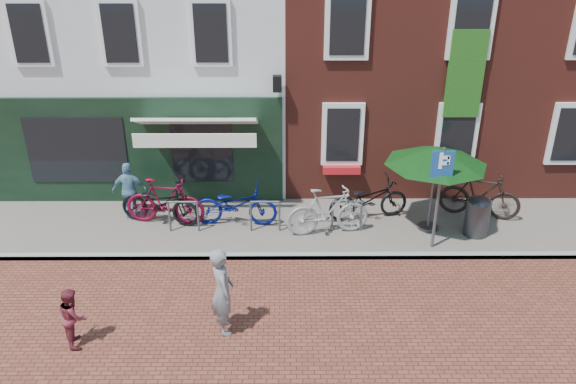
{
  "coord_description": "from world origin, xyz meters",
  "views": [
    {
      "loc": [
        -1.0,
        -11.1,
        6.98
      ],
      "look_at": [
        -0.94,
        0.89,
        1.31
      ],
      "focal_mm": 35.33,
      "sensor_mm": 36.0,
      "label": 1
    }
  ],
  "objects_px": {
    "boy": "(73,316)",
    "bicycle_5": "(480,195)",
    "bicycle_2": "(235,205)",
    "bicycle_3": "(328,211)",
    "litter_bin": "(478,214)",
    "parking_sign": "(440,182)",
    "woman": "(222,291)",
    "parasol": "(437,152)",
    "cafe_person": "(130,191)",
    "bicycle_4": "(368,199)",
    "bicycle_0": "(160,203)",
    "bicycle_1": "(165,202)"
  },
  "relations": [
    {
      "from": "cafe_person",
      "to": "bicycle_2",
      "type": "xyz_separation_m",
      "value": [
        2.71,
        -0.4,
        -0.21
      ]
    },
    {
      "from": "litter_bin",
      "to": "boy",
      "type": "height_order",
      "value": "litter_bin"
    },
    {
      "from": "boy",
      "to": "bicycle_5",
      "type": "distance_m",
      "value": 10.02
    },
    {
      "from": "litter_bin",
      "to": "bicycle_3",
      "type": "distance_m",
      "value": 3.62
    },
    {
      "from": "bicycle_0",
      "to": "parasol",
      "type": "bearing_deg",
      "value": -79.39
    },
    {
      "from": "woman",
      "to": "litter_bin",
      "type": "bearing_deg",
      "value": -76.93
    },
    {
      "from": "parking_sign",
      "to": "bicycle_2",
      "type": "height_order",
      "value": "parking_sign"
    },
    {
      "from": "litter_bin",
      "to": "boy",
      "type": "distance_m",
      "value": 9.3
    },
    {
      "from": "boy",
      "to": "bicycle_0",
      "type": "xyz_separation_m",
      "value": [
        0.68,
        4.45,
        0.07
      ]
    },
    {
      "from": "bicycle_1",
      "to": "bicycle_2",
      "type": "bearing_deg",
      "value": -84.18
    },
    {
      "from": "litter_bin",
      "to": "bicycle_0",
      "type": "distance_m",
      "value": 7.83
    },
    {
      "from": "bicycle_0",
      "to": "bicycle_1",
      "type": "distance_m",
      "value": 0.16
    },
    {
      "from": "cafe_person",
      "to": "bicycle_5",
      "type": "distance_m",
      "value": 8.95
    },
    {
      "from": "bicycle_3",
      "to": "bicycle_4",
      "type": "height_order",
      "value": "bicycle_3"
    },
    {
      "from": "litter_bin",
      "to": "bicycle_5",
      "type": "xyz_separation_m",
      "value": [
        0.34,
        0.94,
        0.06
      ]
    },
    {
      "from": "parking_sign",
      "to": "bicycle_2",
      "type": "xyz_separation_m",
      "value": [
        -4.71,
        1.16,
        -1.14
      ]
    },
    {
      "from": "cafe_person",
      "to": "bicycle_2",
      "type": "relative_size",
      "value": 0.72
    },
    {
      "from": "bicycle_3",
      "to": "woman",
      "type": "bearing_deg",
      "value": 139.04
    },
    {
      "from": "parking_sign",
      "to": "boy",
      "type": "relative_size",
      "value": 2.16
    },
    {
      "from": "bicycle_1",
      "to": "cafe_person",
      "type": "bearing_deg",
      "value": 77.81
    },
    {
      "from": "parking_sign",
      "to": "woman",
      "type": "height_order",
      "value": "parking_sign"
    },
    {
      "from": "boy",
      "to": "cafe_person",
      "type": "xyz_separation_m",
      "value": [
        -0.13,
        4.76,
        0.28
      ]
    },
    {
      "from": "boy",
      "to": "woman",
      "type": "bearing_deg",
      "value": -102.58
    },
    {
      "from": "bicycle_2",
      "to": "bicycle_4",
      "type": "xyz_separation_m",
      "value": [
        3.37,
        0.3,
        0.0
      ]
    },
    {
      "from": "parasol",
      "to": "bicycle_4",
      "type": "height_order",
      "value": "parasol"
    },
    {
      "from": "parasol",
      "to": "cafe_person",
      "type": "distance_m",
      "value": 7.66
    },
    {
      "from": "bicycle_1",
      "to": "bicycle_4",
      "type": "xyz_separation_m",
      "value": [
        5.14,
        0.24,
        -0.06
      ]
    },
    {
      "from": "cafe_person",
      "to": "bicycle_1",
      "type": "bearing_deg",
      "value": 159.04
    },
    {
      "from": "litter_bin",
      "to": "bicycle_1",
      "type": "distance_m",
      "value": 7.69
    },
    {
      "from": "bicycle_0",
      "to": "bicycle_5",
      "type": "xyz_separation_m",
      "value": [
        8.15,
        0.3,
        0.06
      ]
    },
    {
      "from": "bicycle_1",
      "to": "bicycle_3",
      "type": "relative_size",
      "value": 1.0
    },
    {
      "from": "parking_sign",
      "to": "bicycle_5",
      "type": "xyz_separation_m",
      "value": [
        1.53,
        1.55,
        -1.08
      ]
    },
    {
      "from": "boy",
      "to": "bicycle_0",
      "type": "bearing_deg",
      "value": -28.44
    },
    {
      "from": "litter_bin",
      "to": "woman",
      "type": "bearing_deg",
      "value": -149.14
    },
    {
      "from": "bicycle_0",
      "to": "bicycle_4",
      "type": "xyz_separation_m",
      "value": [
        5.28,
        0.21,
        0.0
      ]
    },
    {
      "from": "bicycle_5",
      "to": "bicycle_0",
      "type": "bearing_deg",
      "value": 110.75
    },
    {
      "from": "bicycle_0",
      "to": "bicycle_4",
      "type": "bearing_deg",
      "value": -74.18
    },
    {
      "from": "bicycle_2",
      "to": "bicycle_3",
      "type": "bearing_deg",
      "value": -99.41
    },
    {
      "from": "litter_bin",
      "to": "parking_sign",
      "type": "xyz_separation_m",
      "value": [
        -1.19,
        -0.61,
        1.14
      ]
    },
    {
      "from": "boy",
      "to": "bicycle_5",
      "type": "bearing_deg",
      "value": -81.51
    },
    {
      "from": "bicycle_0",
      "to": "litter_bin",
      "type": "bearing_deg",
      "value": -81.16
    },
    {
      "from": "bicycle_2",
      "to": "bicycle_3",
      "type": "xyz_separation_m",
      "value": [
        2.28,
        -0.49,
        0.06
      ]
    },
    {
      "from": "boy",
      "to": "cafe_person",
      "type": "bearing_deg",
      "value": -18.28
    },
    {
      "from": "bicycle_5",
      "to": "cafe_person",
      "type": "bearing_deg",
      "value": 108.57
    },
    {
      "from": "bicycle_0",
      "to": "bicycle_1",
      "type": "relative_size",
      "value": 1.03
    },
    {
      "from": "parasol",
      "to": "bicycle_2",
      "type": "relative_size",
      "value": 1.18
    },
    {
      "from": "cafe_person",
      "to": "bicycle_1",
      "type": "distance_m",
      "value": 1.01
    },
    {
      "from": "parking_sign",
      "to": "parasol",
      "type": "distance_m",
      "value": 0.98
    },
    {
      "from": "litter_bin",
      "to": "bicycle_1",
      "type": "relative_size",
      "value": 0.53
    },
    {
      "from": "woman",
      "to": "cafe_person",
      "type": "distance_m",
      "value": 5.23
    }
  ]
}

